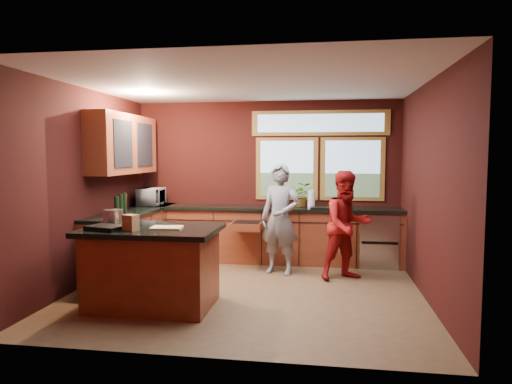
% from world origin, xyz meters
% --- Properties ---
extents(floor, '(4.50, 4.50, 0.00)m').
position_xyz_m(floor, '(0.00, 0.00, 0.00)').
color(floor, brown).
rests_on(floor, ground).
extents(room_shell, '(4.52, 4.02, 2.71)m').
position_xyz_m(room_shell, '(-0.60, 0.32, 1.80)').
color(room_shell, black).
rests_on(room_shell, ground).
extents(back_counter, '(4.50, 0.64, 0.93)m').
position_xyz_m(back_counter, '(0.20, 1.70, 0.46)').
color(back_counter, '#5A2515').
rests_on(back_counter, floor).
extents(left_counter, '(0.64, 2.30, 0.93)m').
position_xyz_m(left_counter, '(-1.95, 0.85, 0.47)').
color(left_counter, '#5A2515').
rests_on(left_counter, floor).
extents(island, '(1.55, 1.05, 0.95)m').
position_xyz_m(island, '(-1.00, -0.75, 0.48)').
color(island, '#5A2515').
rests_on(island, floor).
extents(person_grey, '(0.69, 0.55, 1.66)m').
position_xyz_m(person_grey, '(0.34, 0.96, 0.83)').
color(person_grey, slate).
rests_on(person_grey, floor).
extents(person_red, '(0.95, 0.88, 1.57)m').
position_xyz_m(person_red, '(1.32, 0.79, 0.78)').
color(person_red, maroon).
rests_on(person_red, floor).
extents(microwave, '(0.39, 0.55, 0.30)m').
position_xyz_m(microwave, '(-1.92, 1.57, 1.08)').
color(microwave, '#999999').
rests_on(microwave, left_counter).
extents(potted_plant, '(0.36, 0.32, 0.40)m').
position_xyz_m(potted_plant, '(0.61, 1.75, 1.13)').
color(potted_plant, '#999999').
rests_on(potted_plant, back_counter).
extents(paper_towel, '(0.12, 0.12, 0.28)m').
position_xyz_m(paper_towel, '(0.78, 1.70, 1.07)').
color(paper_towel, silver).
rests_on(paper_towel, back_counter).
extents(cutting_board, '(0.38, 0.29, 0.02)m').
position_xyz_m(cutting_board, '(-0.80, -0.80, 0.95)').
color(cutting_board, tan).
rests_on(cutting_board, island).
extents(stock_pot, '(0.24, 0.24, 0.18)m').
position_xyz_m(stock_pot, '(-1.55, -0.60, 1.03)').
color(stock_pot, silver).
rests_on(stock_pot, island).
extents(paper_bag, '(0.18, 0.16, 0.18)m').
position_xyz_m(paper_bag, '(-1.15, -1.00, 1.03)').
color(paper_bag, brown).
rests_on(paper_bag, island).
extents(black_tray, '(0.46, 0.37, 0.05)m').
position_xyz_m(black_tray, '(-1.45, -1.00, 0.97)').
color(black_tray, black).
rests_on(black_tray, island).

